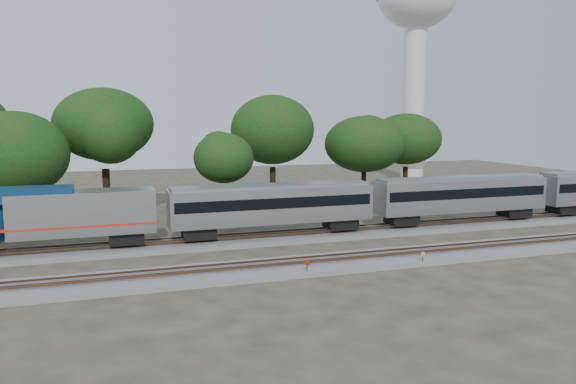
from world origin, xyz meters
name	(u,v)px	position (x,y,z in m)	size (l,w,h in m)	color
ground	(263,258)	(0.00, 0.00, 0.00)	(160.00, 160.00, 0.00)	#383328
track_far	(245,240)	(0.00, 6.00, 0.21)	(160.00, 5.00, 0.73)	slate
track_near	(278,268)	(0.00, -4.00, 0.21)	(160.00, 5.00, 0.73)	slate
train	(541,190)	(33.00, 6.00, 3.40)	(117.42, 3.36, 4.95)	#ACAEB3
switch_stand_red	(307,266)	(1.51, -6.07, 0.73)	(0.36, 0.07, 1.15)	#512D19
switch_stand_white	(423,257)	(10.74, -6.36, 0.73)	(0.36, 0.13, 1.15)	#512D19
switch_lever	(341,268)	(4.51, -5.18, 0.15)	(0.50, 0.30, 0.30)	#512D19
water_tower	(416,19)	(38.85, 42.49, 27.33)	(13.32, 13.32, 36.89)	silver
tree_2	(15,154)	(-19.77, 15.74, 7.74)	(7.89, 7.89, 11.13)	black
tree_3	(104,124)	(-11.66, 21.42, 10.42)	(10.60, 10.60, 14.94)	black
tree_4	(224,158)	(0.04, 15.12, 6.95)	(7.09, 7.09, 9.99)	black
tree_5	(273,130)	(7.39, 21.72, 9.67)	(9.84, 9.84, 13.88)	black
tree_6	(364,144)	(19.54, 21.84, 7.77)	(7.92, 7.92, 11.17)	black
tree_7	(406,139)	(27.51, 25.27, 8.17)	(8.32, 8.32, 11.73)	black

